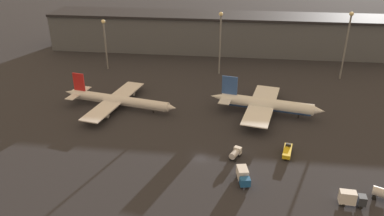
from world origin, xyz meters
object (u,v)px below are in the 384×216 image
at_px(airplane_1, 265,104).
at_px(service_vehicle_2, 351,198).
at_px(service_vehicle_0, 235,153).
at_px(service_vehicle_3, 243,175).
at_px(airplane_0, 118,100).
at_px(service_vehicle_4, 383,193).
at_px(service_vehicle_1, 287,151).

relative_size(airplane_1, service_vehicle_2, 6.45).
bearing_deg(service_vehicle_0, service_vehicle_2, -97.48).
distance_m(airplane_1, service_vehicle_2, 50.39).
relative_size(airplane_1, service_vehicle_3, 5.85).
height_order(service_vehicle_0, service_vehicle_2, service_vehicle_2).
distance_m(airplane_0, service_vehicle_4, 89.60).
relative_size(service_vehicle_1, service_vehicle_3, 1.11).
xyz_separation_m(airplane_1, service_vehicle_2, (17.67, -47.17, -1.43)).
height_order(airplane_0, service_vehicle_1, airplane_0).
height_order(service_vehicle_3, service_vehicle_4, service_vehicle_3).
bearing_deg(service_vehicle_1, airplane_1, 22.62).
xyz_separation_m(airplane_1, service_vehicle_4, (25.83, -43.93, -1.77)).
bearing_deg(airplane_0, airplane_1, 12.90).
bearing_deg(service_vehicle_1, service_vehicle_3, 149.79).
height_order(airplane_1, service_vehicle_1, airplane_1).
height_order(airplane_1, service_vehicle_3, airplane_1).
bearing_deg(service_vehicle_0, airplane_1, 6.36).
bearing_deg(service_vehicle_3, airplane_1, 158.04).
bearing_deg(airplane_0, service_vehicle_2, -21.57).
bearing_deg(service_vehicle_2, airplane_0, 151.20).
bearing_deg(airplane_0, service_vehicle_3, -29.64).
bearing_deg(service_vehicle_0, service_vehicle_4, -86.84).
bearing_deg(airplane_0, service_vehicle_0, -22.12).
height_order(service_vehicle_0, service_vehicle_4, service_vehicle_4).
distance_m(airplane_0, service_vehicle_0, 51.84).
bearing_deg(airplane_1, service_vehicle_4, -48.30).
relative_size(service_vehicle_1, service_vehicle_2, 1.22).
bearing_deg(service_vehicle_0, service_vehicle_1, -52.55).
height_order(service_vehicle_1, service_vehicle_4, service_vehicle_4).
height_order(service_vehicle_1, service_vehicle_2, service_vehicle_2).
bearing_deg(service_vehicle_1, service_vehicle_2, -136.95).
bearing_deg(service_vehicle_3, service_vehicle_1, 126.77).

